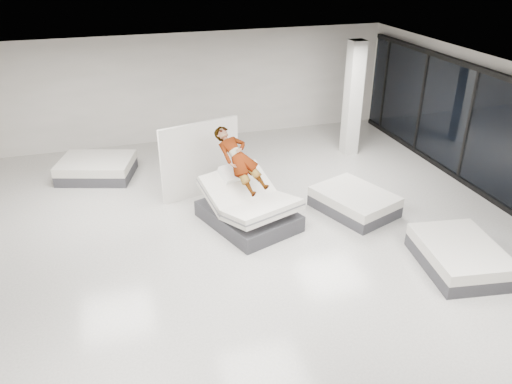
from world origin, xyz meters
TOP-DOWN VIEW (x-y plane):
  - room at (0.00, 0.00)m, footprint 14.00×14.04m
  - hero_bed at (0.08, 1.45)m, footprint 2.12×2.42m
  - person at (-0.02, 1.74)m, footprint 1.07×1.55m
  - remote at (0.30, 1.49)m, footprint 0.10×0.15m
  - divider_panel at (-0.60, 3.15)m, footprint 1.96×0.62m
  - flat_bed_right_far at (2.54, 1.28)m, footprint 1.82×2.07m
  - flat_bed_right_near at (3.43, -1.28)m, footprint 1.60×1.98m
  - flat_bed_left_far at (-3.03, 4.90)m, footprint 2.14×1.84m
  - column at (4.00, 4.50)m, footprint 0.40×0.40m

SIDE VIEW (x-z plane):
  - flat_bed_right_far at x=2.54m, z-range 0.00..0.48m
  - flat_bed_right_near at x=3.43m, z-range 0.00..0.49m
  - flat_bed_left_far at x=-3.03m, z-range 0.00..0.50m
  - hero_bed at x=0.08m, z-range -0.21..0.97m
  - divider_panel at x=-0.60m, z-range 0.00..1.83m
  - remote at x=0.30m, z-range 0.99..1.06m
  - person at x=-0.02m, z-range 0.45..2.01m
  - room at x=0.00m, z-range 0.00..3.20m
  - column at x=4.00m, z-range 0.00..3.20m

